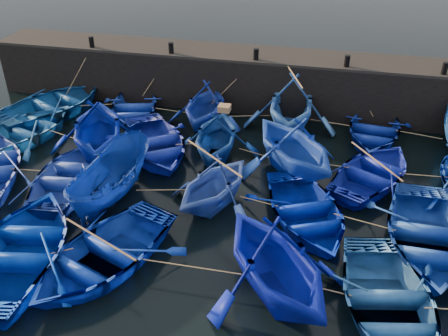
# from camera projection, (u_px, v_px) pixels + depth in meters

# --- Properties ---
(ground) EXTENTS (120.00, 120.00, 0.00)m
(ground) POSITION_uv_depth(u_px,v_px,m) (201.00, 238.00, 15.88)
(ground) COLOR black
(ground) RESTS_ON ground
(quay_wall) EXTENTS (26.00, 2.50, 2.50)m
(quay_wall) POSITION_uv_depth(u_px,v_px,m) (258.00, 81.00, 23.95)
(quay_wall) COLOR black
(quay_wall) RESTS_ON ground
(quay_top) EXTENTS (26.00, 2.50, 0.12)m
(quay_top) POSITION_uv_depth(u_px,v_px,m) (259.00, 55.00, 23.26)
(quay_top) COLOR black
(quay_top) RESTS_ON quay_wall
(bollard_0) EXTENTS (0.24, 0.24, 0.50)m
(bollard_0) POSITION_uv_depth(u_px,v_px,m) (91.00, 42.00, 23.88)
(bollard_0) COLOR black
(bollard_0) RESTS_ON quay_top
(bollard_1) EXTENTS (0.24, 0.24, 0.50)m
(bollard_1) POSITION_uv_depth(u_px,v_px,m) (171.00, 48.00, 23.12)
(bollard_1) COLOR black
(bollard_1) RESTS_ON quay_top
(bollard_2) EXTENTS (0.24, 0.24, 0.50)m
(bollard_2) POSITION_uv_depth(u_px,v_px,m) (256.00, 54.00, 22.35)
(bollard_2) COLOR black
(bollard_2) RESTS_ON quay_top
(bollard_3) EXTENTS (0.24, 0.24, 0.50)m
(bollard_3) POSITION_uv_depth(u_px,v_px,m) (347.00, 61.00, 21.59)
(bollard_3) COLOR black
(bollard_3) RESTS_ON quay_top
(bollard_4) EXTENTS (0.24, 0.24, 0.50)m
(bollard_4) POSITION_uv_depth(u_px,v_px,m) (445.00, 68.00, 20.82)
(bollard_4) COLOR black
(bollard_4) RESTS_ON quay_top
(boat_0) EXTENTS (5.97, 6.68, 1.14)m
(boat_0) POSITION_uv_depth(u_px,v_px,m) (54.00, 104.00, 23.31)
(boat_0) COLOR navy
(boat_0) RESTS_ON ground
(boat_1) EXTENTS (4.44, 5.29, 0.94)m
(boat_1) POSITION_uv_depth(u_px,v_px,m) (134.00, 107.00, 23.22)
(boat_1) COLOR #133098
(boat_1) RESTS_ON ground
(boat_2) EXTENTS (3.41, 3.95, 2.08)m
(boat_2) POSITION_uv_depth(u_px,v_px,m) (205.00, 104.00, 22.13)
(boat_2) COLOR #1833A2
(boat_2) RESTS_ON ground
(boat_3) EXTENTS (4.34, 4.97, 2.52)m
(boat_3) POSITION_uv_depth(u_px,v_px,m) (291.00, 103.00, 21.75)
(boat_3) COLOR blue
(boat_3) RESTS_ON ground
(boat_4) EXTENTS (3.78, 4.93, 0.95)m
(boat_4) POSITION_uv_depth(u_px,v_px,m) (374.00, 130.00, 21.26)
(boat_4) COLOR navy
(boat_4) RESTS_ON ground
(boat_6) EXTENTS (4.77, 5.65, 1.00)m
(boat_6) POSITION_uv_depth(u_px,v_px,m) (28.00, 128.00, 21.33)
(boat_6) COLOR #2664A3
(boat_6) RESTS_ON ground
(boat_7) EXTENTS (5.65, 6.00, 2.51)m
(boat_7) POSITION_uv_depth(u_px,v_px,m) (98.00, 127.00, 19.76)
(boat_7) COLOR #031A8E
(boat_7) RESTS_ON ground
(boat_8) EXTENTS (5.76, 6.16, 1.04)m
(boat_8) POSITION_uv_depth(u_px,v_px,m) (154.00, 143.00, 20.17)
(boat_8) COLOR #16279C
(boat_8) RESTS_ON ground
(boat_9) EXTENTS (3.82, 4.32, 2.11)m
(boat_9) POSITION_uv_depth(u_px,v_px,m) (217.00, 135.00, 19.63)
(boat_9) COLOR navy
(boat_9) RESTS_ON ground
(boat_10) EXTENTS (6.08, 6.18, 2.46)m
(boat_10) POSITION_uv_depth(u_px,v_px,m) (294.00, 144.00, 18.60)
(boat_10) COLOR blue
(boat_10) RESTS_ON ground
(boat_11) EXTENTS (5.05, 5.58, 0.95)m
(boat_11) POSITION_uv_depth(u_px,v_px,m) (374.00, 172.00, 18.34)
(boat_11) COLOR #0F1E9C
(boat_11) RESTS_ON ground
(boat_14) EXTENTS (3.86, 5.01, 0.96)m
(boat_14) POSITION_uv_depth(u_px,v_px,m) (69.00, 176.00, 18.13)
(boat_14) COLOR #2743AB
(boat_14) RESTS_ON ground
(boat_15) EXTENTS (2.20, 4.68, 1.75)m
(boat_15) POSITION_uv_depth(u_px,v_px,m) (111.00, 179.00, 17.21)
(boat_15) COLOR navy
(boat_15) RESTS_ON ground
(boat_16) EXTENTS (4.31, 4.58, 1.92)m
(boat_16) POSITION_uv_depth(u_px,v_px,m) (214.00, 183.00, 16.84)
(boat_16) COLOR #2E4EAE
(boat_16) RESTS_ON ground
(boat_17) EXTENTS (5.04, 5.71, 0.98)m
(boat_17) POSITION_uv_depth(u_px,v_px,m) (306.00, 211.00, 16.25)
(boat_17) COLOR #001A9A
(boat_17) RESTS_ON ground
(boat_18) EXTENTS (3.79, 5.29, 1.10)m
(boat_18) POSITION_uv_depth(u_px,v_px,m) (427.00, 235.00, 15.15)
(boat_18) COLOR #1842A7
(boat_18) RESTS_ON ground
(boat_21) EXTENTS (4.87, 6.13, 1.14)m
(boat_21) POSITION_uv_depth(u_px,v_px,m) (22.00, 249.00, 14.56)
(boat_21) COLOR #002AA4
(boat_21) RESTS_ON ground
(boat_22) EXTENTS (5.24, 6.07, 1.06)m
(boat_22) POSITION_uv_depth(u_px,v_px,m) (102.00, 253.00, 14.45)
(boat_22) COLOR #0A2DAF
(boat_22) RESTS_ON ground
(boat_23) EXTENTS (6.03, 6.14, 2.45)m
(boat_23) POSITION_uv_depth(u_px,v_px,m) (275.00, 261.00, 13.16)
(boat_23) COLOR #04129C
(boat_23) RESTS_ON ground
(boat_24) EXTENTS (4.49, 5.59, 1.03)m
(boat_24) POSITION_uv_depth(u_px,v_px,m) (388.00, 303.00, 12.85)
(boat_24) COLOR #245D9D
(boat_24) RESTS_ON ground
(wooden_crate) EXTENTS (0.45, 0.43, 0.24)m
(wooden_crate) POSITION_uv_depth(u_px,v_px,m) (224.00, 108.00, 18.96)
(wooden_crate) COLOR olive
(wooden_crate) RESTS_ON boat_9
(mooring_ropes) EXTENTS (18.21, 11.88, 2.10)m
(mooring_ropes) POSITION_uv_depth(u_px,v_px,m) (231.00, 141.00, 19.59)
(mooring_ropes) COLOR tan
(mooring_ropes) RESTS_ON ground
(loose_oars) EXTENTS (10.07, 12.32, 1.63)m
(loose_oars) POSITION_uv_depth(u_px,v_px,m) (257.00, 150.00, 17.41)
(loose_oars) COLOR #99724C
(loose_oars) RESTS_ON ground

